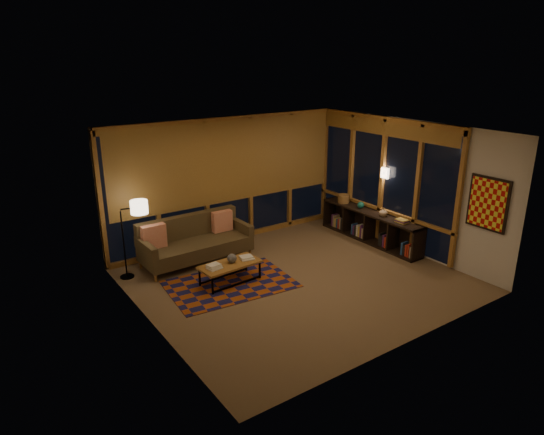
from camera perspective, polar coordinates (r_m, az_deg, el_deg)
floor at (r=8.92m, az=3.02°, el=-7.33°), size 5.50×5.00×0.01m
ceiling at (r=8.11m, az=3.34°, el=10.07°), size 5.50×5.00×0.01m
walls at (r=8.42m, az=3.17°, el=0.95°), size 5.51×5.01×2.70m
window_wall_back at (r=10.37m, az=-5.11°, el=4.32°), size 5.30×0.16×2.60m
window_wall_right at (r=10.61m, az=12.70°, el=4.27°), size 0.16×3.70×2.60m
wall_art at (r=9.20m, az=24.05°, el=1.51°), size 0.06×0.74×0.94m
wall_sconce at (r=10.42m, az=13.15°, el=5.11°), size 0.12×0.18×0.22m
sofa at (r=9.60m, az=-8.92°, el=-2.75°), size 2.16×0.91×0.88m
pillow_left at (r=9.34m, az=-13.73°, el=-2.18°), size 0.46×0.15×0.46m
pillow_right at (r=9.97m, az=-5.89°, el=-0.49°), size 0.43×0.15×0.43m
area_rug at (r=8.78m, az=-4.93°, el=-7.79°), size 2.31×1.65×0.01m
coffee_table at (r=8.78m, az=-4.94°, el=-6.51°), size 1.14×0.58×0.37m
book_stack_a at (r=8.53m, az=-6.83°, el=-5.74°), size 0.26×0.22×0.07m
book_stack_b at (r=8.86m, az=-3.00°, el=-4.72°), size 0.29×0.25×0.05m
ceramic_pot at (r=8.70m, az=-4.74°, el=-4.78°), size 0.21×0.21×0.17m
floor_lamp at (r=9.13m, az=-17.08°, el=-2.63°), size 0.52×0.37×1.44m
bookshelf at (r=10.79m, az=11.46°, el=-1.04°), size 0.40×2.67×0.67m
basket at (r=11.22m, az=8.40°, el=2.21°), size 0.26×0.26×0.19m
teal_bowl at (r=10.88m, az=10.39°, el=1.45°), size 0.18×0.18×0.15m
vase at (r=10.44m, az=12.96°, el=0.64°), size 0.21×0.21×0.19m
shelf_book_stack at (r=10.15m, az=15.01°, el=-0.40°), size 0.19×0.26×0.07m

